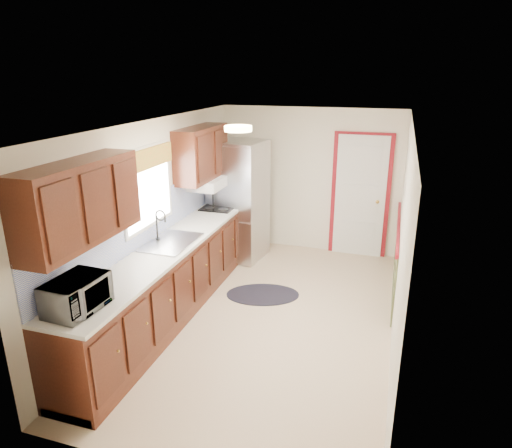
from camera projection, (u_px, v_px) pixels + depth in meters
The scene contains 8 objects.
room_shell at pixel (269, 227), 5.38m from camera, with size 3.20×5.20×2.52m.
kitchen_run at pixel (165, 255), 5.59m from camera, with size 0.63×4.00×2.20m.
back_wall_trim at pixel (367, 208), 7.20m from camera, with size 1.12×2.30×2.08m.
ceiling_fixture at pixel (238, 129), 4.91m from camera, with size 0.30×0.30×0.06m, color #FFD88C.
microwave at pixel (76, 291), 3.98m from camera, with size 0.55×0.30×0.37m, color white.
refrigerator at pixel (238, 200), 7.36m from camera, with size 0.89×0.85×1.92m.
rug at pixel (263, 294), 6.32m from camera, with size 1.01×0.65×0.01m, color black.
cooktop at pixel (220, 207), 7.06m from camera, with size 0.48×0.58×0.02m, color black.
Camera 1 is at (1.37, -4.90, 2.96)m, focal length 32.00 mm.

